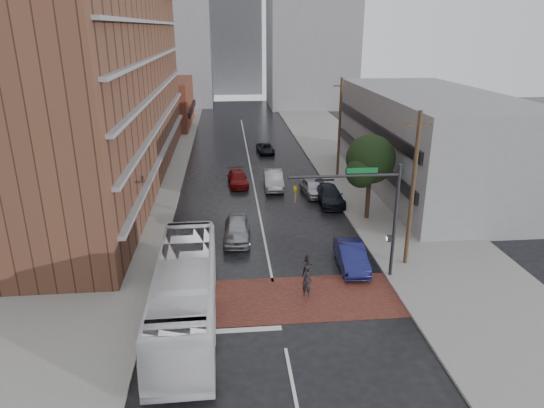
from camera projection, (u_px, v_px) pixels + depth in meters
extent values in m
plane|color=black|center=(277.00, 304.00, 27.04)|extent=(160.00, 160.00, 0.00)
cube|color=brown|center=(276.00, 299.00, 27.50)|extent=(14.00, 5.00, 0.02)
cube|color=gray|center=(140.00, 178.00, 49.37)|extent=(9.00, 90.00, 0.15)
cube|color=gray|center=(360.00, 172.00, 51.41)|extent=(9.00, 90.00, 0.15)
cube|color=brown|center=(95.00, 34.00, 43.44)|extent=(10.00, 44.00, 28.00)
cube|color=brown|center=(164.00, 103.00, 75.28)|extent=(8.00, 16.00, 7.00)
cube|color=gray|center=(429.00, 141.00, 45.66)|extent=(11.00, 26.00, 9.00)
cube|color=gray|center=(163.00, 19.00, 93.26)|extent=(18.00, 16.00, 32.00)
cube|color=gray|center=(312.00, 8.00, 89.45)|extent=(16.00, 14.00, 36.00)
cube|color=gray|center=(234.00, 39.00, 111.77)|extent=(12.00, 10.00, 24.00)
cylinder|color=#332319|center=(368.00, 196.00, 38.33)|extent=(0.36, 0.36, 4.00)
sphere|color=black|center=(371.00, 159.00, 37.30)|extent=(3.80, 3.80, 3.80)
sphere|color=black|center=(361.00, 172.00, 36.74)|extent=(2.40, 2.40, 2.40)
sphere|color=black|center=(377.00, 164.00, 38.32)|extent=(2.60, 2.60, 2.60)
cylinder|color=#2D2D33|center=(395.00, 223.00, 28.79)|extent=(0.20, 0.20, 7.20)
cylinder|color=#2D2D33|center=(345.00, 176.00, 27.47)|extent=(6.40, 0.16, 0.16)
imported|color=gold|center=(295.00, 194.00, 27.57)|extent=(0.20, 0.16, 1.00)
cube|color=#0C5926|center=(362.00, 171.00, 27.46)|extent=(1.80, 0.05, 0.30)
cube|color=#2D2D33|center=(389.00, 238.00, 29.11)|extent=(0.30, 0.30, 0.35)
cylinder|color=#473321|center=(412.00, 192.00, 29.84)|extent=(0.26, 0.26, 10.00)
cube|color=#473321|center=(419.00, 124.00, 28.40)|extent=(1.60, 0.12, 0.12)
cylinder|color=#473321|center=(340.00, 129.00, 48.55)|extent=(0.26, 0.26, 10.00)
cube|color=#473321|center=(342.00, 86.00, 47.11)|extent=(1.60, 0.12, 0.12)
imported|color=silver|center=(185.00, 292.00, 24.85)|extent=(3.15, 12.73, 3.53)
imported|color=black|center=(307.00, 285.00, 27.56)|extent=(0.64, 0.50, 1.54)
imported|color=black|center=(308.00, 266.00, 29.79)|extent=(0.77, 0.63, 1.45)
imported|color=#95989C|center=(237.00, 229.00, 34.96)|extent=(2.16, 4.88, 1.63)
imported|color=#AAADB2|center=(273.00, 180.00, 46.37)|extent=(1.88, 5.04, 1.64)
imported|color=maroon|center=(238.00, 179.00, 47.29)|extent=(2.13, 4.58, 1.29)
imported|color=black|center=(265.00, 148.00, 59.44)|extent=(2.16, 4.24, 1.15)
imported|color=#16184F|center=(351.00, 256.00, 30.97)|extent=(1.85, 4.76, 1.55)
imported|color=black|center=(330.00, 195.00, 42.30)|extent=(2.10, 5.14, 1.49)
imported|color=#AAADB2|center=(312.00, 187.00, 44.45)|extent=(2.17, 4.48, 1.48)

